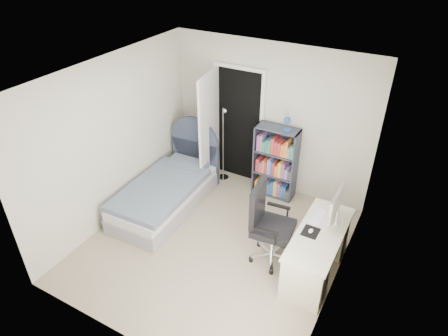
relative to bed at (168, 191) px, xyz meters
The scene contains 8 objects.
room_shell 1.56m from the bed, 21.06° to the right, with size 3.50×3.70×2.60m.
door 1.37m from the bed, 71.23° to the left, with size 0.92×0.82×2.06m.
bed is the anchor object (origin of this frame).
nightstand 1.19m from the bed, 97.50° to the left, with size 0.36×0.36×0.54m.
floor_lamp 1.23m from the bed, 69.59° to the left, with size 0.20×0.20×1.39m.
bookcase 1.82m from the bed, 39.33° to the left, with size 0.70×0.30×1.48m.
desk 2.58m from the bed, ahead, with size 0.55×1.38×1.14m.
office_chair 1.93m from the bed, ahead, with size 0.61×0.63×1.17m.
Camera 1 is at (2.20, -3.72, 4.03)m, focal length 32.00 mm.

